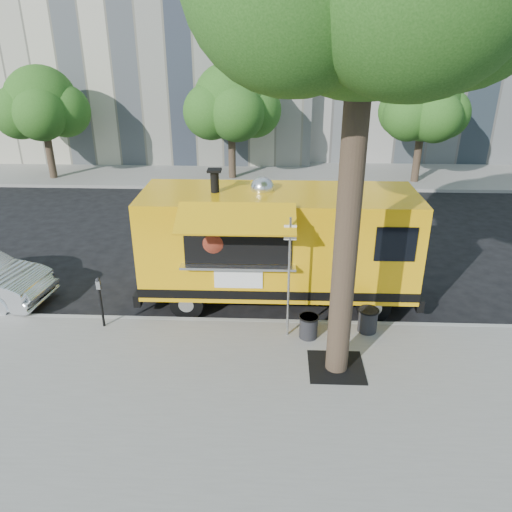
{
  "coord_description": "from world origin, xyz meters",
  "views": [
    {
      "loc": [
        1.23,
        -11.8,
        6.82
      ],
      "look_at": [
        0.73,
        0.0,
        1.52
      ],
      "focal_mm": 35.0,
      "sensor_mm": 36.0,
      "label": 1
    }
  ],
  "objects_px": {
    "food_truck": "(277,243)",
    "far_tree_a": "(41,103)",
    "far_tree_b": "(231,102)",
    "sign_post": "(289,271)",
    "parking_meter": "(100,296)",
    "trash_bin_left": "(368,319)",
    "far_tree_c": "(424,106)",
    "trash_bin_right": "(309,326)"
  },
  "relations": [
    {
      "from": "sign_post",
      "to": "food_truck",
      "type": "bearing_deg",
      "value": 98.34
    },
    {
      "from": "trash_bin_right",
      "to": "far_tree_a",
      "type": "bearing_deg",
      "value": 130.87
    },
    {
      "from": "parking_meter",
      "to": "far_tree_b",
      "type": "bearing_deg",
      "value": 81.9
    },
    {
      "from": "trash_bin_left",
      "to": "far_tree_c",
      "type": "bearing_deg",
      "value": 71.82
    },
    {
      "from": "food_truck",
      "to": "trash_bin_right",
      "type": "xyz_separation_m",
      "value": [
        0.78,
        -2.01,
        -1.27
      ]
    },
    {
      "from": "far_tree_c",
      "to": "trash_bin_left",
      "type": "height_order",
      "value": "far_tree_c"
    },
    {
      "from": "far_tree_a",
      "to": "trash_bin_left",
      "type": "relative_size",
      "value": 8.95
    },
    {
      "from": "food_truck",
      "to": "far_tree_a",
      "type": "bearing_deg",
      "value": 133.06
    },
    {
      "from": "parking_meter",
      "to": "trash_bin_left",
      "type": "height_order",
      "value": "parking_meter"
    },
    {
      "from": "parking_meter",
      "to": "trash_bin_left",
      "type": "distance_m",
      "value": 6.52
    },
    {
      "from": "far_tree_b",
      "to": "far_tree_c",
      "type": "relative_size",
      "value": 1.06
    },
    {
      "from": "far_tree_a",
      "to": "sign_post",
      "type": "height_order",
      "value": "far_tree_a"
    },
    {
      "from": "food_truck",
      "to": "trash_bin_left",
      "type": "relative_size",
      "value": 12.43
    },
    {
      "from": "far_tree_b",
      "to": "trash_bin_right",
      "type": "xyz_separation_m",
      "value": [
        3.05,
        -14.32,
        -3.38
      ]
    },
    {
      "from": "far_tree_b",
      "to": "sign_post",
      "type": "distance_m",
      "value": 14.61
    },
    {
      "from": "far_tree_c",
      "to": "trash_bin_right",
      "type": "xyz_separation_m",
      "value": [
        -5.95,
        -14.02,
        -3.26
      ]
    },
    {
      "from": "sign_post",
      "to": "food_truck",
      "type": "distance_m",
      "value": 1.96
    },
    {
      "from": "food_truck",
      "to": "trash_bin_left",
      "type": "distance_m",
      "value": 3.07
    },
    {
      "from": "far_tree_a",
      "to": "far_tree_b",
      "type": "xyz_separation_m",
      "value": [
        9.0,
        0.4,
        0.06
      ]
    },
    {
      "from": "far_tree_a",
      "to": "sign_post",
      "type": "distance_m",
      "value": 18.14
    },
    {
      "from": "far_tree_b",
      "to": "far_tree_c",
      "type": "height_order",
      "value": "far_tree_b"
    },
    {
      "from": "sign_post",
      "to": "parking_meter",
      "type": "bearing_deg",
      "value": 177.48
    },
    {
      "from": "sign_post",
      "to": "trash_bin_left",
      "type": "distance_m",
      "value": 2.4
    },
    {
      "from": "far_tree_a",
      "to": "far_tree_c",
      "type": "bearing_deg",
      "value": 0.32
    },
    {
      "from": "far_tree_b",
      "to": "trash_bin_right",
      "type": "relative_size",
      "value": 9.71
    },
    {
      "from": "parking_meter",
      "to": "sign_post",
      "type": "bearing_deg",
      "value": -2.52
    },
    {
      "from": "far_tree_a",
      "to": "trash_bin_left",
      "type": "bearing_deg",
      "value": -45.21
    },
    {
      "from": "far_tree_a",
      "to": "parking_meter",
      "type": "xyz_separation_m",
      "value": [
        7.0,
        -13.65,
        -2.79
      ]
    },
    {
      "from": "parking_meter",
      "to": "trash_bin_left",
      "type": "relative_size",
      "value": 2.23
    },
    {
      "from": "far_tree_a",
      "to": "parking_meter",
      "type": "height_order",
      "value": "far_tree_a"
    },
    {
      "from": "trash_bin_right",
      "to": "food_truck",
      "type": "bearing_deg",
      "value": 111.28
    },
    {
      "from": "sign_post",
      "to": "trash_bin_right",
      "type": "bearing_deg",
      "value": -8.47
    },
    {
      "from": "far_tree_c",
      "to": "food_truck",
      "type": "bearing_deg",
      "value": -119.28
    },
    {
      "from": "parking_meter",
      "to": "food_truck",
      "type": "bearing_deg",
      "value": 22.18
    },
    {
      "from": "far_tree_b",
      "to": "sign_post",
      "type": "relative_size",
      "value": 1.83
    },
    {
      "from": "far_tree_b",
      "to": "parking_meter",
      "type": "relative_size",
      "value": 4.12
    },
    {
      "from": "far_tree_a",
      "to": "far_tree_b",
      "type": "relative_size",
      "value": 0.97
    },
    {
      "from": "parking_meter",
      "to": "food_truck",
      "type": "distance_m",
      "value": 4.67
    },
    {
      "from": "far_tree_b",
      "to": "far_tree_c",
      "type": "xyz_separation_m",
      "value": [
        9.0,
        -0.3,
        -0.12
      ]
    },
    {
      "from": "far_tree_a",
      "to": "food_truck",
      "type": "relative_size",
      "value": 0.72
    },
    {
      "from": "sign_post",
      "to": "food_truck",
      "type": "relative_size",
      "value": 0.4
    },
    {
      "from": "food_truck",
      "to": "trash_bin_right",
      "type": "height_order",
      "value": "food_truck"
    }
  ]
}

